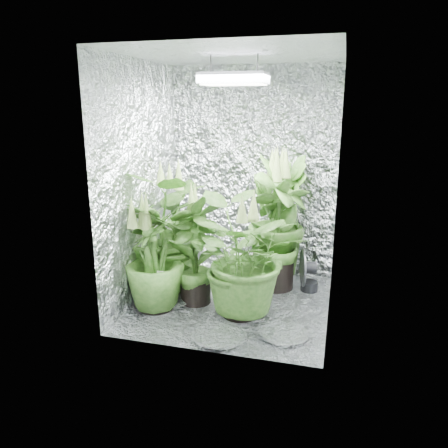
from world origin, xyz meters
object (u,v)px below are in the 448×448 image
Objects in this scene: plant_b at (278,225)px; plant_d at (154,258)px; grow_lamp at (234,79)px; plant_c at (277,219)px; plant_f at (195,250)px; circulation_fan at (306,273)px; plant_e at (240,258)px; plant_a at (166,230)px.

plant_d is at bearing -142.51° from plant_b.
plant_b is (0.31, 0.42, -1.23)m from grow_lamp.
plant_c reaches higher than plant_d.
grow_lamp reaches higher than plant_d.
plant_d is 0.95× the size of plant_f.
plant_c is 1.25× the size of plant_f.
plant_b is 3.29× the size of circulation_fan.
grow_lamp is 1.28× the size of circulation_fan.
plant_f is at bearing -129.04° from plant_c.
plant_c reaches higher than plant_f.
plant_b is at bearing -79.20° from plant_c.
plant_f is at bearing -141.65° from plant_b.
plant_f reaches higher than plant_d.
plant_d is 0.95× the size of plant_e.
plant_e reaches higher than plant_f.
grow_lamp reaches higher than circulation_fan.
plant_a is at bearing -179.28° from circulation_fan.
plant_e is at bearing -107.38° from plant_b.
plant_e is at bearing 4.99° from plant_d.
plant_a is 0.39m from plant_f.
plant_b is at bearing 165.64° from circulation_fan.
circulation_fan is at bearing 30.33° from plant_d.
plant_a is 1.05m from plant_c.
plant_c is (-0.04, 0.22, -0.00)m from plant_b.
grow_lamp is 1.53m from plant_d.
plant_b is 0.51m from circulation_fan.
plant_e is 0.44m from plant_f.
circulation_fan is at bearing 53.12° from plant_e.
plant_b is at bearing 18.06° from plant_a.
plant_e is (0.11, -0.21, -1.34)m from grow_lamp.
grow_lamp reaches higher than plant_f.
plant_b is 1.33× the size of plant_d.
plant_c is at bearing 67.28° from grow_lamp.
circulation_fan is at bearing -35.80° from plant_c.
plant_c is 1.26m from plant_d.
grow_lamp is at bearing -126.54° from plant_b.
plant_f is (0.33, -0.18, -0.10)m from plant_a.
plant_e is (-0.16, -0.85, -0.11)m from plant_c.
plant_b is (0.95, 0.31, 0.03)m from plant_a.
plant_a is 1.00m from plant_b.
plant_e is (0.70, 0.06, 0.05)m from plant_d.
plant_e is at bearing -140.16° from circulation_fan.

